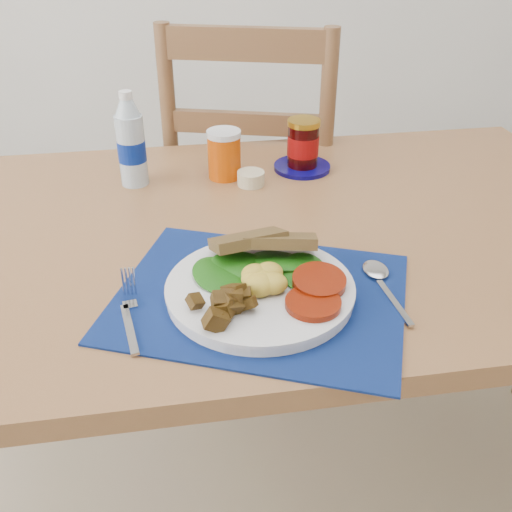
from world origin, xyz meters
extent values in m
cube|color=brown|center=(0.00, 0.20, 0.73)|extent=(1.40, 0.90, 0.04)
cylinder|color=brown|center=(-0.64, 0.59, 0.35)|extent=(0.06, 0.06, 0.71)
cylinder|color=brown|center=(0.64, 0.59, 0.35)|extent=(0.06, 0.06, 0.71)
cube|color=brown|center=(0.05, 0.86, 0.48)|extent=(0.58, 0.56, 0.04)
cylinder|color=brown|center=(0.30, 0.98, 0.23)|extent=(0.04, 0.04, 0.46)
cylinder|color=brown|center=(-0.09, 1.10, 0.23)|extent=(0.04, 0.04, 0.46)
cylinder|color=brown|center=(0.19, 0.61, 0.23)|extent=(0.04, 0.04, 0.46)
cylinder|color=brown|center=(-0.20, 0.73, 0.23)|extent=(0.04, 0.04, 0.46)
cube|color=brown|center=(-0.01, 0.66, 0.99)|extent=(0.42, 0.15, 0.53)
cube|color=black|center=(-0.09, -0.04, 0.75)|extent=(0.56, 0.50, 0.00)
cylinder|color=silver|center=(-0.09, -0.04, 0.76)|extent=(0.30, 0.30, 0.02)
ellipsoid|color=gold|center=(-0.09, -0.04, 0.79)|extent=(0.07, 0.06, 0.03)
cylinder|color=maroon|center=(-0.01, -0.08, 0.78)|extent=(0.08, 0.08, 0.01)
ellipsoid|color=#093807|center=(-0.08, 0.01, 0.78)|extent=(0.16, 0.10, 0.01)
cube|color=brown|center=(-0.07, 0.05, 0.80)|extent=(0.13, 0.08, 0.04)
cube|color=#B2B5BA|center=(-0.30, -0.09, 0.76)|extent=(0.03, 0.12, 0.00)
cube|color=#B2B5BA|center=(-0.30, -0.01, 0.76)|extent=(0.03, 0.06, 0.00)
cube|color=#B2B5BA|center=(0.11, -0.09, 0.76)|extent=(0.02, 0.12, 0.00)
ellipsoid|color=#B2B5BA|center=(0.11, 0.00, 0.76)|extent=(0.04, 0.06, 0.01)
cylinder|color=#ADBFCC|center=(-0.29, 0.44, 0.83)|extent=(0.06, 0.06, 0.15)
cylinder|color=navy|center=(-0.29, 0.44, 0.83)|extent=(0.06, 0.06, 0.05)
cone|color=#ADBFCC|center=(-0.29, 0.44, 0.92)|extent=(0.05, 0.05, 0.04)
cylinder|color=white|center=(-0.29, 0.44, 0.95)|extent=(0.03, 0.03, 0.02)
cylinder|color=#C64605|center=(-0.09, 0.44, 0.80)|extent=(0.07, 0.07, 0.10)
cylinder|color=beige|center=(-0.04, 0.39, 0.77)|extent=(0.06, 0.06, 0.03)
cylinder|color=#080559|center=(0.09, 0.45, 0.76)|extent=(0.13, 0.13, 0.01)
cylinder|color=black|center=(0.09, 0.45, 0.81)|extent=(0.07, 0.07, 0.10)
cylinder|color=maroon|center=(0.09, 0.45, 0.81)|extent=(0.07, 0.07, 0.05)
cylinder|color=#AB821C|center=(0.09, 0.45, 0.86)|extent=(0.07, 0.07, 0.01)
camera|label=1|loc=(-0.22, -0.81, 1.31)|focal=42.00mm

